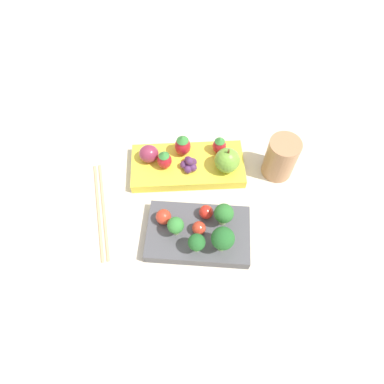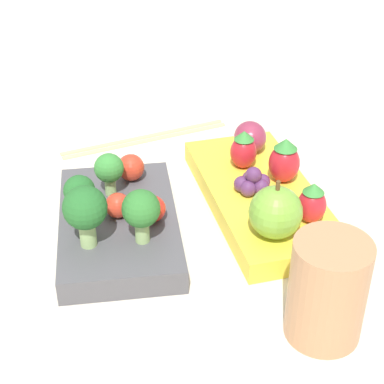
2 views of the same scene
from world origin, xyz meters
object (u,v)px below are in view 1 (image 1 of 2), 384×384
Objects in this scene: bento_box_fruit at (187,166)px; cherry_tomato_0 at (205,212)px; plum at (148,154)px; grape_cluster at (189,164)px; strawberry_0 at (219,145)px; strawberry_1 at (182,145)px; chopsticks_pair at (100,210)px; cherry_tomato_2 at (198,228)px; bento_box_savoury at (197,234)px; strawberry_2 at (164,160)px; broccoli_floret_3 at (222,239)px; apple at (227,160)px; drinking_cup at (280,158)px; broccoli_floret_1 at (223,214)px; cherry_tomato_1 at (163,217)px; broccoli_floret_2 at (175,226)px; broccoli_floret_0 at (196,243)px.

cherry_tomato_0 is at bearing 106.34° from bento_box_fruit.
grape_cluster is at bearing 166.12° from plum.
strawberry_1 reaches higher than strawberry_0.
plum is at bearing -130.24° from chopsticks_pair.
bento_box_savoury is at bearing 22.40° from cherry_tomato_2.
cherry_tomato_0 is at bearing 125.69° from strawberry_2.
strawberry_0 is (-0.03, -0.15, 0.01)m from cherry_tomato_0.
strawberry_2 reaches higher than strawberry_0.
grape_cluster is (0.06, -0.17, -0.03)m from broccoli_floret_3.
apple is 0.11m from drinking_cup.
strawberry_1 is 0.19m from drinking_cup.
strawberry_2 reaches higher than plum.
cherry_tomato_2 is 0.22m from drinking_cup.
chopsticks_pair is (0.35, 0.09, -0.04)m from drinking_cup.
strawberry_1 reaches higher than bento_box_fruit.
broccoli_floret_1 is 2.06× the size of cherry_tomato_0.
cherry_tomato_1 is 0.26m from drinking_cup.
strawberry_0 is (-0.10, -0.16, 0.00)m from cherry_tomato_1.
cherry_tomato_2 is (-0.04, -0.00, -0.02)m from broccoli_floret_2.
cherry_tomato_2 is (0.04, 0.02, -0.02)m from broccoli_floret_1.
apple is at bearing 156.51° from strawberry_1.
drinking_cup is (-0.16, -0.15, 0.01)m from cherry_tomato_2.
bento_box_savoury is 0.14m from grape_cluster.
strawberry_1 is at bearing -136.28° from strawberry_2.
chopsticks_pair is at bearing 19.31° from apple.
chopsticks_pair is (0.23, -0.04, -0.05)m from broccoli_floret_1.
strawberry_2 is at bearing -143.66° from chopsticks_pair.
cherry_tomato_0 is 0.14m from strawberry_2.
bento_box_savoury is at bearing 22.14° from broccoli_floret_1.
cherry_tomato_0 is 0.17m from plum.
cherry_tomato_1 is (0.08, 0.01, 0.00)m from cherry_tomato_0.
grape_cluster is at bearing -83.44° from bento_box_savoury.
grape_cluster is at bearing 2.40° from drinking_cup.
strawberry_0 reaches higher than cherry_tomato_0.
broccoli_floret_1 is 1.25× the size of strawberry_0.
broccoli_floret_3 reaches higher than cherry_tomato_2.
plum is at bearing -75.70° from cherry_tomato_1.
strawberry_2 is (0.06, -0.18, -0.01)m from broccoli_floret_0.
broccoli_floret_1 is 1.88× the size of cherry_tomato_1.
drinking_cup is (-0.18, -0.01, 0.01)m from grape_cluster.
apple is 1.52× the size of grape_cluster.
strawberry_0 is at bearing -71.72° from apple.
bento_box_fruit is at bearing -84.65° from broccoli_floret_0.
cherry_tomato_1 is (0.04, 0.13, 0.03)m from bento_box_fruit.
broccoli_floret_0 is at bearing 47.52° from broccoli_floret_1.
bento_box_savoury is at bearing -37.66° from broccoli_floret_3.
broccoli_floret_3 reaches higher than strawberry_1.
broccoli_floret_3 reaches higher than grape_cluster.
broccoli_floret_3 is 0.25m from chopsticks_pair.
broccoli_floret_1 is 0.09m from broccoli_floret_2.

